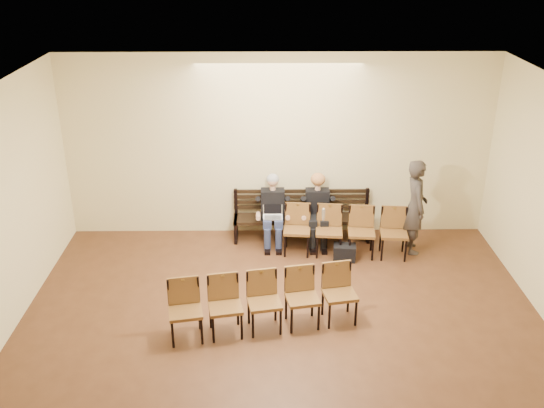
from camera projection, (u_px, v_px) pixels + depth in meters
The scene contains 10 objects.
room_walls at pixel (286, 198), 7.16m from camera, with size 8.02×10.01×3.51m.
bench at pixel (302, 228), 11.63m from camera, with size 2.60×0.90×0.45m, color black.
seated_man at pixel (273, 210), 11.34m from camera, with size 0.55×0.76×1.31m, color black, non-canonical shape.
seated_woman at pixel (317, 211), 11.36m from camera, with size 0.54×0.75×1.27m, color black, non-canonical shape.
laptop at pixel (273, 218), 11.19m from camera, with size 0.36×0.28×0.26m, color silver.
water_bottle at pixel (323, 221), 11.12m from camera, with size 0.08×0.08×0.25m, color silver.
bag at pixel (344, 252), 10.90m from camera, with size 0.40×0.27×0.29m, color black.
passerby at pixel (416, 200), 10.88m from camera, with size 0.74×0.49×2.04m, color #352F2C.
chair_row_front at pixel (345, 232), 10.95m from camera, with size 2.22×0.50×0.91m, color brown.
chair_row_back at pixel (264, 303), 8.86m from camera, with size 2.77×0.49×0.90m, color brown.
Camera 1 is at (-0.25, -5.77, 5.40)m, focal length 40.00 mm.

